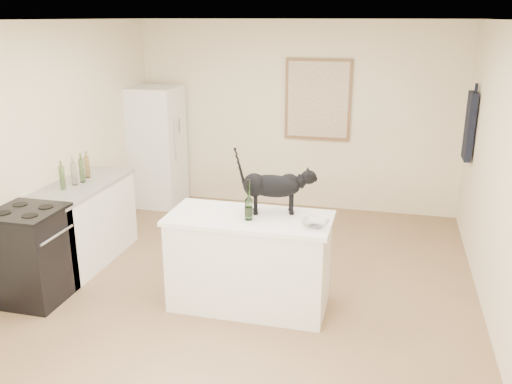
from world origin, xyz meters
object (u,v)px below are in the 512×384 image
object	(u,v)px
fridge	(156,147)
black_cat	(272,189)
wine_bottle	(249,202)
glass_bowl	(315,224)
stove	(31,256)

from	to	relation	value
fridge	black_cat	distance (m)	3.29
wine_bottle	black_cat	bearing A→B (deg)	54.47
fridge	black_cat	xyz separation A→B (m)	(2.23, -2.41, 0.28)
fridge	wine_bottle	xyz separation A→B (m)	(2.07, -2.64, 0.22)
black_cat	glass_bowl	bearing A→B (deg)	-45.51
black_cat	wine_bottle	distance (m)	0.29
stove	black_cat	xyz separation A→B (m)	(2.23, 0.54, 0.68)
stove	black_cat	distance (m)	2.39
stove	fridge	distance (m)	2.98
stove	fridge	size ratio (longest dim) A/B	0.53
fridge	glass_bowl	world-z (taller)	fridge
stove	black_cat	bearing A→B (deg)	13.72
stove	black_cat	size ratio (longest dim) A/B	1.37
fridge	wine_bottle	size ratio (longest dim) A/B	5.15
stove	wine_bottle	distance (m)	2.18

